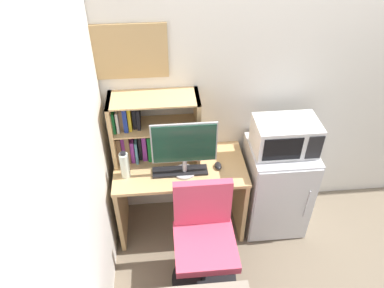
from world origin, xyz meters
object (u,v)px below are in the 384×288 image
keyboard (180,171)px  mini_fridge (276,187)px  monitor (184,146)px  computer_mouse (218,166)px  hutch_bookshelf (142,129)px  wall_corkboard (124,52)px  desk_chair (204,245)px  microwave (285,136)px  water_bottle (125,165)px

keyboard → mini_fridge: (0.87, 0.06, -0.32)m
monitor → computer_mouse: monitor is taller
hutch_bookshelf → keyboard: hutch_bookshelf is taller
wall_corkboard → computer_mouse: bearing=-25.4°
mini_fridge → desk_chair: size_ratio=0.94×
keyboard → microwave: microwave is taller
computer_mouse → keyboard: bearing=-174.7°
microwave → wall_corkboard: wall_corkboard is taller
hutch_bookshelf → microwave: 1.18m
hutch_bookshelf → mini_fridge: size_ratio=0.82×
hutch_bookshelf → water_bottle: size_ratio=2.90×
mini_fridge → wall_corkboard: (-1.25, 0.30, 1.23)m
computer_mouse → microwave: size_ratio=0.19×
computer_mouse → wall_corkboard: size_ratio=0.15×
keyboard → desk_chair: (0.15, -0.48, -0.35)m
monitor → keyboard: 0.27m
keyboard → water_bottle: 0.45m
hutch_bookshelf → microwave: size_ratio=1.40×
desk_chair → wall_corkboard: 1.60m
hutch_bookshelf → desk_chair: bearing=-58.5°
hutch_bookshelf → keyboard: 0.47m
mini_fridge → microwave: microwave is taller
monitor → microwave: bearing=4.9°
hutch_bookshelf → desk_chair: 1.06m
mini_fridge → water_bottle: bearing=-177.2°
monitor → water_bottle: monitor is taller
water_bottle → wall_corkboard: 0.88m
hutch_bookshelf → computer_mouse: (0.62, -0.21, -0.27)m
microwave → desk_chair: bearing=-142.7°
hutch_bookshelf → mini_fridge: (1.17, -0.18, -0.60)m
microwave → computer_mouse: bearing=-176.3°
monitor → computer_mouse: bearing=7.2°
microwave → keyboard: bearing=-175.7°
hutch_bookshelf → mini_fridge: bearing=-8.6°
computer_mouse → hutch_bookshelf: bearing=161.2°
computer_mouse → microwave: microwave is taller
desk_chair → hutch_bookshelf: bearing=121.5°
hutch_bookshelf → wall_corkboard: wall_corkboard is taller
water_bottle → desk_chair: 0.89m
monitor → computer_mouse: 0.39m
water_bottle → microwave: bearing=3.0°
computer_mouse → desk_chair: desk_chair is taller
keyboard → computer_mouse: 0.32m
water_bottle → wall_corkboard: (0.07, 0.36, 0.80)m
desk_chair → microwave: bearing=37.3°
hutch_bookshelf → computer_mouse: size_ratio=7.54×
desk_chair → water_bottle: bearing=140.8°
monitor → microwave: size_ratio=1.01×
water_bottle → mini_fridge: water_bottle is taller
hutch_bookshelf → desk_chair: size_ratio=0.77×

